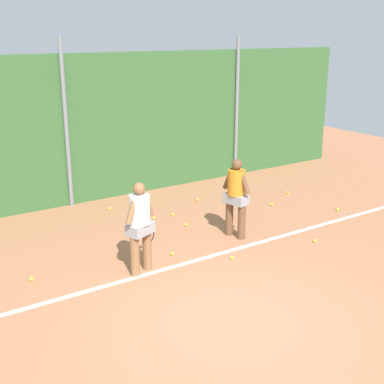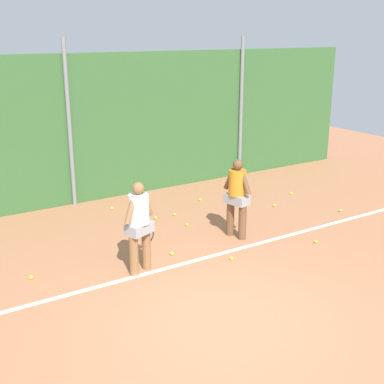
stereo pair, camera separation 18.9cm
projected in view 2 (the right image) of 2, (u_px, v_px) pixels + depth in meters
name	position (u px, v px, depth m)	size (l,w,h in m)	color
ground_plane	(163.00, 273.00, 8.88)	(26.37, 26.37, 0.00)	#B2704C
hedge_fence_backdrop	(67.00, 131.00, 12.01)	(17.14, 0.25, 3.51)	#386633
fence_post_center	(69.00, 125.00, 11.81)	(0.10, 0.10, 3.87)	gray
fence_post_right	(241.00, 108.00, 14.33)	(0.10, 0.10, 3.87)	gray
court_baseline_paint	(159.00, 270.00, 8.99)	(12.53, 0.10, 0.01)	white
player_foreground_near	(139.00, 223.00, 8.69)	(0.70, 0.43, 1.61)	#8C603D
player_midcourt	(237.00, 194.00, 10.18)	(0.38, 0.66, 1.61)	brown
tennis_ball_0	(200.00, 200.00, 12.64)	(0.07, 0.07, 0.07)	#CCDB33
tennis_ball_1	(231.00, 258.00, 9.38)	(0.07, 0.07, 0.07)	#CCDB33
tennis_ball_2	(156.00, 218.00, 11.42)	(0.07, 0.07, 0.07)	#CCDB33
tennis_ball_3	(112.00, 208.00, 12.03)	(0.07, 0.07, 0.07)	#CCDB33
tennis_ball_4	(172.00, 253.00, 9.58)	(0.07, 0.07, 0.07)	#CCDB33
tennis_ball_6	(31.00, 277.00, 8.66)	(0.07, 0.07, 0.07)	#CCDB33
tennis_ball_7	(175.00, 214.00, 11.62)	(0.07, 0.07, 0.07)	#CCDB33
tennis_ball_8	(274.00, 205.00, 12.24)	(0.07, 0.07, 0.07)	#CCDB33
tennis_ball_9	(291.00, 193.00, 13.13)	(0.07, 0.07, 0.07)	#CCDB33
tennis_ball_10	(316.00, 242.00, 10.12)	(0.07, 0.07, 0.07)	#CCDB33
tennis_ball_11	(187.00, 225.00, 11.02)	(0.07, 0.07, 0.07)	#CCDB33
tennis_ball_12	(340.00, 210.00, 11.88)	(0.07, 0.07, 0.07)	#CCDB33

